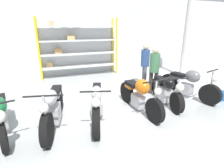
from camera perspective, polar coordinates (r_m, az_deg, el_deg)
name	(u,v)px	position (r m, az deg, el deg)	size (l,w,h in m)	color
ground_plane	(117,113)	(4.81, 1.65, -9.37)	(30.00, 30.00, 0.00)	#B2B7B7
back_wall	(82,36)	(8.62, -9.75, 15.23)	(30.00, 0.08, 3.60)	silver
shelving_rack	(77,45)	(8.26, -11.44, 12.32)	(3.51, 0.63, 2.60)	yellow
support_pillar	(187,37)	(8.62, 23.19, 14.06)	(0.28, 0.28, 3.60)	silver
motorcycle_green	(1,114)	(4.44, -32.45, -8.19)	(0.69, 2.04, 0.97)	black
motorcycle_silver	(53,108)	(4.25, -18.67, -7.43)	(0.78, 2.05, 1.04)	black
motorcycle_white	(97,103)	(4.32, -4.96, -6.27)	(0.87, 2.09, 1.02)	black
motorcycle_orange	(140,95)	(4.76, 8.97, -3.42)	(0.70, 1.99, 1.06)	black
motorcycle_black	(166,90)	(5.51, 17.22, -1.88)	(0.65, 1.92, 0.96)	black
motorcycle_grey	(188,84)	(6.16, 23.60, 0.04)	(0.84, 2.05, 1.05)	black
person_browsing	(154,67)	(6.00, 13.67, 5.39)	(0.45, 0.45, 1.61)	#38332D
person_near_rack	(145,62)	(6.77, 10.74, 7.09)	(0.40, 0.40, 1.62)	#595960
toolbox	(218,96)	(6.48, 31.43, -3.33)	(0.44, 0.26, 0.28)	#1E4C8C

